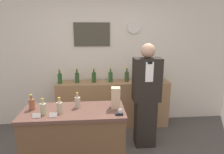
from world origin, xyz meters
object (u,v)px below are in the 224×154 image
paper_bag (116,98)px  tape_dispenser (120,113)px  shopkeeper (146,97)px  potted_plant (154,72)px

paper_bag → tape_dispenser: 0.25m
shopkeeper → potted_plant: size_ratio=5.17×
paper_bag → tape_dispenser: size_ratio=2.99×
tape_dispenser → shopkeeper: bearing=56.2°
shopkeeper → potted_plant: 0.84m
shopkeeper → potted_plant: shopkeeper is taller
shopkeeper → potted_plant: (0.34, 0.74, 0.23)m
shopkeeper → tape_dispenser: size_ratio=18.72×
potted_plant → tape_dispenser: potted_plant is taller
shopkeeper → paper_bag: (-0.55, -0.56, 0.21)m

